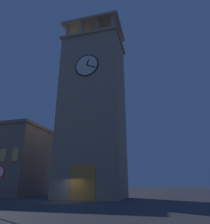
{
  "coord_description": "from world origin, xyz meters",
  "views": [
    {
      "loc": [
        -10.39,
        22.35,
        1.85
      ],
      "look_at": [
        -3.07,
        -4.81,
        11.88
      ],
      "focal_mm": 32.32,
      "sensor_mm": 36.0,
      "label": 1
    }
  ],
  "objects": [
    {
      "name": "ground_plane",
      "position": [
        0.0,
        0.0,
        0.0
      ],
      "size": [
        200.0,
        200.0,
        0.0
      ],
      "primitive_type": "plane",
      "color": "#424247"
    },
    {
      "name": "clocktower",
      "position": [
        -1.18,
        -4.79,
        12.51
      ],
      "size": [
        9.53,
        7.06,
        29.25
      ],
      "color": "gray",
      "rests_on": "ground_plane"
    },
    {
      "name": "adjacent_wing_building",
      "position": [
        15.46,
        -6.39,
        5.47
      ],
      "size": [
        14.94,
        9.06,
        10.91
      ],
      "color": "gray",
      "rests_on": "ground_plane"
    }
  ]
}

